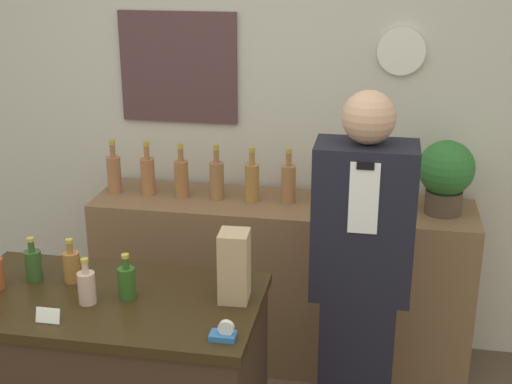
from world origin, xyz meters
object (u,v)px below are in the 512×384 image
object	(u,v)px
shopkeeper	(360,281)
potted_plant	(446,173)
tape_dispenser	(224,333)
paper_bag	(234,266)

from	to	relation	value
shopkeeper	potted_plant	xyz separation A→B (m)	(0.38, 0.67, 0.31)
shopkeeper	potted_plant	distance (m)	0.83
tape_dispenser	potted_plant	bearing A→B (deg)	60.01
tape_dispenser	shopkeeper	bearing A→B (deg)	59.87
paper_bag	tape_dispenser	bearing A→B (deg)	-85.23
potted_plant	paper_bag	xyz separation A→B (m)	(-0.85, -1.13, -0.05)
shopkeeper	potted_plant	world-z (taller)	shopkeeper
shopkeeper	paper_bag	size ratio (longest dim) A/B	6.09
potted_plant	tape_dispenser	xyz separation A→B (m)	(-0.82, -1.42, -0.17)
shopkeeper	paper_bag	xyz separation A→B (m)	(-0.46, -0.47, 0.25)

